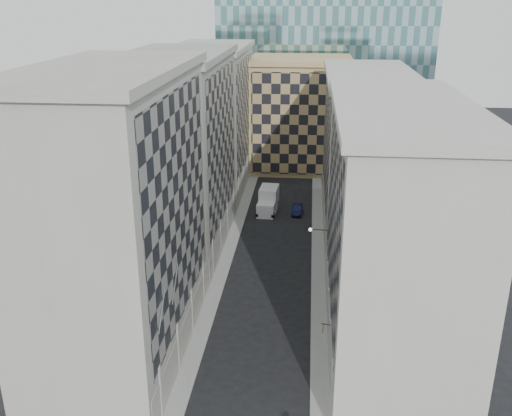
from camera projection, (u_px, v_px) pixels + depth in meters
The scene contains 14 objects.
sidewalk_west at pixel (227, 256), 66.08m from camera, with size 1.50×100.00×0.15m, color gray.
sidewalk_east at pixel (318, 259), 65.14m from camera, with size 1.50×100.00×0.15m, color gray.
bldg_left_a at pixel (119, 220), 44.76m from camera, with size 10.80×22.80×23.70m.
bldg_left_b at pixel (181, 154), 65.46m from camera, with size 10.80×22.80×22.70m.
bldg_left_c at pixel (213, 119), 86.15m from camera, with size 10.80×22.80×21.70m.
bldg_right_a at pixel (392, 228), 47.07m from camera, with size 10.80×26.80×20.70m.
bldg_right_b at pixel (365, 151), 72.42m from camera, with size 10.80×28.80×19.70m.
tan_block at pixel (300, 114), 97.51m from camera, with size 16.80×14.80×18.80m.
church_tower at pixel (293, 4), 104.73m from camera, with size 7.20×7.20×51.50m.
flagpoles_left at pixel (169, 297), 40.99m from camera, with size 0.10×6.33×2.33m.
bracket_lamp at pixel (312, 230), 57.48m from camera, with size 1.98×0.36×0.36m.
box_truck at pixel (268, 201), 79.52m from camera, with size 2.83×6.12×3.28m.
dark_car at pixel (297, 209), 78.79m from camera, with size 1.32×3.78×1.25m, color #0F1338.
shop_sign at pixel (323, 328), 44.75m from camera, with size 0.78×0.69×0.77m.
Camera 1 is at (3.82, -29.40, 28.31)m, focal length 40.00 mm.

